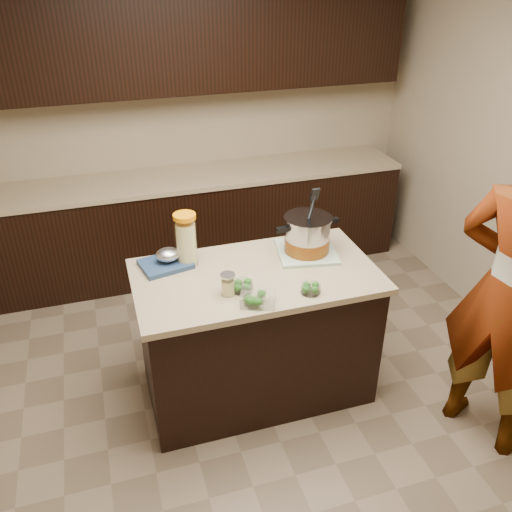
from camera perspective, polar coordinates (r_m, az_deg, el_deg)
The scene contains 12 objects.
ground_plane at distance 3.79m, azimuth 0.00°, elevation -13.52°, with size 4.00×4.00×0.00m, color brown.
room_shell at distance 2.89m, azimuth 0.00°, elevation 12.03°, with size 4.04×4.04×2.72m.
back_cabinets at distance 4.75m, azimuth -6.33°, elevation 9.16°, with size 3.60×0.63×2.33m.
island at distance 3.49m, azimuth 0.00°, elevation -8.11°, with size 1.46×0.81×0.90m.
dish_towel at distance 3.46m, azimuth 5.33°, elevation 0.46°, with size 0.36×0.36×0.02m, color #5F8E64.
stock_pot at distance 3.41m, azimuth 5.42°, elevation 2.06°, with size 0.42×0.32×0.42m.
lemonade_pitcher at distance 3.29m, azimuth -7.36°, elevation 1.53°, with size 0.16×0.16×0.33m.
mason_jar at distance 3.02m, azimuth -2.97°, elevation -3.04°, with size 0.09×0.09×0.14m.
broccoli_tub_left at distance 3.07m, azimuth -1.41°, elevation -3.24°, with size 0.14×0.14×0.06m.
broccoli_tub_right at distance 3.06m, azimuth 5.78°, elevation -3.47°, with size 0.11×0.11×0.05m.
broccoli_tub_rect at distance 2.95m, azimuth 0.21°, elevation -4.56°, with size 0.23×0.20×0.07m.
blue_tray at distance 3.34m, azimuth -9.38°, elevation -0.47°, with size 0.34×0.29×0.11m.
Camera 1 is at (-0.82, -2.63, 2.60)m, focal length 38.00 mm.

